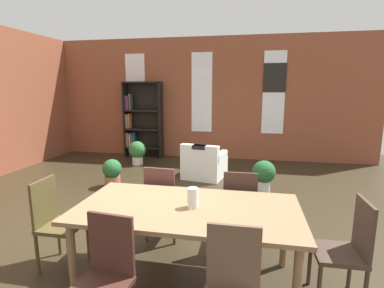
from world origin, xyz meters
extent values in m
plane|color=#2F2618|center=(0.00, 0.00, 0.00)|extent=(11.18, 11.18, 0.00)
cube|color=brown|center=(0.00, 4.36, 1.60)|extent=(8.96, 0.12, 3.20)
cube|color=white|center=(-1.86, 4.29, 1.76)|extent=(0.55, 0.02, 2.08)
cube|color=white|center=(0.00, 4.29, 1.76)|extent=(0.55, 0.02, 2.08)
cube|color=white|center=(1.86, 4.29, 1.76)|extent=(0.55, 0.02, 2.08)
cube|color=olive|center=(0.73, -0.99, 0.76)|extent=(2.10, 1.08, 0.04)
cylinder|color=olive|center=(-0.21, -1.43, 0.37)|extent=(0.07, 0.07, 0.74)
cylinder|color=olive|center=(-0.21, -0.55, 0.37)|extent=(0.07, 0.07, 0.74)
cylinder|color=olive|center=(1.68, -0.55, 0.37)|extent=(0.07, 0.07, 0.74)
cylinder|color=silver|center=(0.79, -0.99, 0.87)|extent=(0.10, 0.10, 0.19)
cylinder|color=silver|center=(0.77, -1.04, 0.80)|extent=(0.04, 0.04, 0.04)
cube|color=#3C2921|center=(1.21, -0.15, 0.45)|extent=(0.40, 0.40, 0.04)
cube|color=#3C2921|center=(1.21, -0.34, 0.70)|extent=(0.38, 0.03, 0.50)
cylinder|color=#3C2921|center=(1.39, 0.03, 0.21)|extent=(0.04, 0.04, 0.43)
cylinder|color=#3C2921|center=(1.03, 0.03, 0.21)|extent=(0.04, 0.04, 0.43)
cylinder|color=#3C2921|center=(1.39, -0.33, 0.21)|extent=(0.04, 0.04, 0.43)
cylinder|color=#3C2921|center=(1.03, -0.33, 0.21)|extent=(0.04, 0.04, 0.43)
cube|color=brown|center=(1.21, -1.64, 0.70)|extent=(0.38, 0.03, 0.50)
cube|color=#41241C|center=(0.28, -1.65, 0.70)|extent=(0.38, 0.07, 0.50)
cube|color=#433127|center=(2.08, -0.99, 0.45)|extent=(0.41, 0.41, 0.04)
cube|color=#433127|center=(2.27, -0.99, 0.70)|extent=(0.04, 0.38, 0.50)
cylinder|color=#433127|center=(1.90, -0.82, 0.21)|extent=(0.04, 0.04, 0.43)
cylinder|color=#433127|center=(2.26, -0.81, 0.21)|extent=(0.04, 0.04, 0.43)
cube|color=#56302D|center=(0.26, -0.15, 0.45)|extent=(0.42, 0.42, 0.04)
cube|color=#56302D|center=(0.25, -0.34, 0.70)|extent=(0.38, 0.05, 0.50)
cylinder|color=#56302D|center=(0.45, 0.02, 0.21)|extent=(0.04, 0.04, 0.43)
cylinder|color=#56302D|center=(0.09, 0.04, 0.21)|extent=(0.04, 0.04, 0.43)
cylinder|color=#56302D|center=(0.43, -0.34, 0.21)|extent=(0.04, 0.04, 0.43)
cylinder|color=#56302D|center=(0.07, -0.32, 0.21)|extent=(0.04, 0.04, 0.43)
cube|color=#4A3F21|center=(-0.61, -0.99, 0.45)|extent=(0.41, 0.41, 0.04)
cube|color=#4A3F21|center=(-0.80, -0.99, 0.70)|extent=(0.04, 0.38, 0.50)
cylinder|color=#4A3F21|center=(-0.43, -1.17, 0.21)|extent=(0.04, 0.04, 0.43)
cylinder|color=#4A3F21|center=(-0.44, -0.81, 0.21)|extent=(0.04, 0.04, 0.43)
cylinder|color=#4A3F21|center=(-0.79, -1.17, 0.21)|extent=(0.04, 0.04, 0.43)
cylinder|color=#4A3F21|center=(-0.80, -0.81, 0.21)|extent=(0.04, 0.04, 0.43)
cube|color=black|center=(-2.10, 4.09, 1.03)|extent=(0.04, 0.33, 2.05)
cube|color=black|center=(-1.08, 4.09, 1.03)|extent=(0.04, 0.33, 2.05)
cube|color=black|center=(-1.59, 4.25, 1.03)|extent=(1.06, 0.01, 2.05)
cube|color=black|center=(-1.59, 4.09, 0.26)|extent=(1.02, 0.33, 0.04)
cube|color=orange|center=(-2.06, 4.09, 0.46)|extent=(0.03, 0.22, 0.38)
cube|color=#8C4C8C|center=(-2.02, 4.09, 0.47)|extent=(0.04, 0.26, 0.38)
cube|color=gold|center=(-1.97, 4.09, 0.45)|extent=(0.03, 0.24, 0.35)
cube|color=#33724C|center=(-1.92, 4.09, 0.45)|extent=(0.04, 0.17, 0.35)
cube|color=#284C8C|center=(-1.86, 4.09, 0.47)|extent=(0.04, 0.17, 0.39)
cube|color=black|center=(-1.59, 4.09, 0.77)|extent=(1.02, 0.33, 0.04)
cube|color=gold|center=(-2.06, 4.09, 0.98)|extent=(0.04, 0.18, 0.38)
cube|color=#8C4C8C|center=(-2.00, 4.09, 0.98)|extent=(0.03, 0.24, 0.38)
cube|color=orange|center=(-1.97, 4.09, 0.99)|extent=(0.03, 0.21, 0.41)
cube|color=black|center=(-1.59, 4.09, 1.28)|extent=(1.02, 0.33, 0.04)
cube|color=#284C8C|center=(-2.06, 4.09, 1.49)|extent=(0.03, 0.18, 0.38)
cube|color=#8C4C8C|center=(-2.02, 4.09, 1.49)|extent=(0.03, 0.19, 0.37)
cube|color=#B22D28|center=(-1.99, 4.09, 1.48)|extent=(0.03, 0.27, 0.35)
cube|color=#4C4C51|center=(-1.93, 4.09, 1.52)|extent=(0.05, 0.20, 0.43)
cube|color=black|center=(-1.59, 4.09, 2.03)|extent=(1.02, 0.33, 0.04)
cube|color=white|center=(0.37, 2.50, 0.20)|extent=(0.94, 0.94, 0.40)
cube|color=white|center=(0.31, 2.19, 0.57)|extent=(0.82, 0.31, 0.35)
cube|color=white|center=(0.70, 2.44, 0.48)|extent=(0.25, 0.73, 0.15)
cube|color=white|center=(0.04, 2.57, 0.48)|extent=(0.25, 0.73, 0.15)
cube|color=black|center=(0.31, 2.19, 0.71)|extent=(0.31, 0.22, 0.08)
cylinder|color=#9E6042|center=(-1.29, 1.52, 0.11)|extent=(0.29, 0.29, 0.21)
sphere|color=#235B2D|center=(-1.29, 1.52, 0.36)|extent=(0.36, 0.36, 0.36)
cylinder|color=silver|center=(-1.44, 3.21, 0.10)|extent=(0.27, 0.27, 0.20)
sphere|color=#2D6B33|center=(-1.44, 3.21, 0.37)|extent=(0.43, 0.43, 0.43)
cylinder|color=silver|center=(1.57, 1.79, 0.10)|extent=(0.24, 0.24, 0.21)
sphere|color=#235B2D|center=(1.57, 1.79, 0.37)|extent=(0.42, 0.42, 0.42)
cube|color=black|center=(1.86, 4.29, 2.14)|extent=(0.56, 0.03, 0.72)
camera|label=1|loc=(1.29, -3.55, 1.88)|focal=27.56mm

